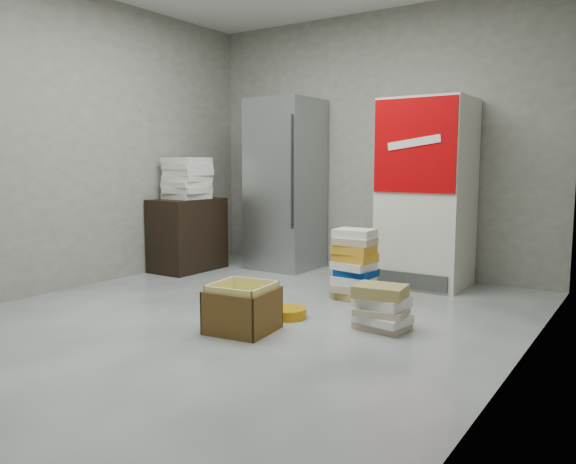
% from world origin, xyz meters
% --- Properties ---
extents(ground, '(5.00, 5.00, 0.00)m').
position_xyz_m(ground, '(0.00, 0.00, 0.00)').
color(ground, beige).
rests_on(ground, ground).
extents(room_shell, '(4.04, 5.04, 2.82)m').
position_xyz_m(room_shell, '(0.00, 0.00, 1.80)').
color(room_shell, gray).
rests_on(room_shell, ground).
extents(steel_fridge, '(0.70, 0.72, 1.90)m').
position_xyz_m(steel_fridge, '(-0.90, 2.13, 0.95)').
color(steel_fridge, '#A9ADB1').
rests_on(steel_fridge, ground).
extents(coke_cooler, '(0.80, 0.73, 1.80)m').
position_xyz_m(coke_cooler, '(0.75, 2.12, 0.90)').
color(coke_cooler, silver).
rests_on(coke_cooler, ground).
extents(wood_shelf, '(0.50, 0.80, 0.80)m').
position_xyz_m(wood_shelf, '(-1.73, 1.40, 0.40)').
color(wood_shelf, black).
rests_on(wood_shelf, ground).
extents(supply_box_stack, '(0.45, 0.44, 0.45)m').
position_xyz_m(supply_box_stack, '(-1.72, 1.39, 1.03)').
color(supply_box_stack, white).
rests_on(supply_box_stack, wood_shelf).
extents(phonebook_stack_main, '(0.38, 0.33, 0.62)m').
position_xyz_m(phonebook_stack_main, '(0.45, 1.20, 0.31)').
color(phonebook_stack_main, '#97864A').
rests_on(phonebook_stack_main, ground).
extents(phonebook_stack_side, '(0.41, 0.35, 0.32)m').
position_xyz_m(phonebook_stack_side, '(1.03, 0.50, 0.16)').
color(phonebook_stack_side, tan).
rests_on(phonebook_stack_side, ground).
extents(cardboard_box, '(0.48, 0.48, 0.35)m').
position_xyz_m(cardboard_box, '(0.23, -0.09, 0.14)').
color(cardboard_box, yellow).
rests_on(cardboard_box, ground).
extents(bucket_lid, '(0.36, 0.36, 0.08)m').
position_xyz_m(bucket_lid, '(0.30, 0.38, 0.04)').
color(bucket_lid, '#BF7F07').
rests_on(bucket_lid, ground).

